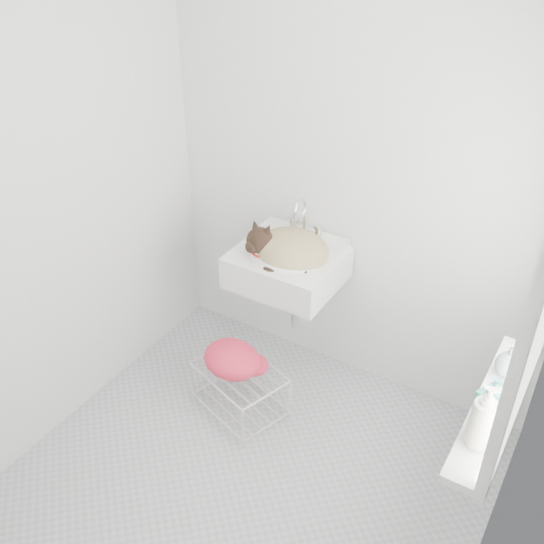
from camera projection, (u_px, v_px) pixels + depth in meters
The scene contains 14 objects.
floor at pixel (254, 473), 3.17m from camera, with size 2.20×2.00×0.02m, color #AEB2B7.
back_wall at pixel (355, 178), 3.20m from camera, with size 2.20×0.02×2.50m, color white.
right_wall at pixel (533, 364), 2.00m from camera, with size 0.02×2.00×2.50m, color white.
left_wall at pixel (56, 202), 2.96m from camera, with size 0.02×2.00×2.50m, color white.
window_frame at pixel (544, 305), 2.10m from camera, with size 0.04×0.90×1.10m, color white.
windowsill at pixel (496, 408), 2.42m from camera, with size 0.16×0.88×0.04m, color white.
sink at pixel (287, 253), 3.34m from camera, with size 0.56×0.49×0.23m, color white.
faucet at pixel (304, 217), 3.39m from camera, with size 0.20×0.14×0.20m, color silver, non-canonical shape.
cat at pixel (288, 249), 3.30m from camera, with size 0.47×0.41×0.27m.
wire_rack at pixel (240, 388), 3.47m from camera, with size 0.47×0.33×0.28m, color silver.
towel at pixel (232, 365), 3.39m from camera, with size 0.34×0.24×0.14m, color red.
bottle_a at pixel (477, 444), 2.24m from camera, with size 0.09×0.09×0.23m, color white.
bottle_b at pixel (487, 420), 2.34m from camera, with size 0.09×0.10×0.21m, color #327E72.
bottle_c at pixel (507, 374), 2.55m from camera, with size 0.12×0.12×0.15m, color #A5B7BD.
Camera 1 is at (1.17, -1.73, 2.60)m, focal length 41.03 mm.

